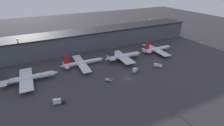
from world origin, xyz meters
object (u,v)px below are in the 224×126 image
airplane_3 (156,49)px  service_vehicle_1 (109,80)px  airplane_2 (123,56)px  service_vehicle_3 (135,70)px  service_vehicle_2 (59,101)px  airplane_0 (28,78)px  airplane_1 (82,63)px  service_vehicle_0 (157,65)px

airplane_3 → service_vehicle_1: airplane_3 is taller
airplane_2 → service_vehicle_3: bearing=-95.9°
airplane_3 → service_vehicle_2: size_ratio=5.02×
airplane_0 → airplane_1: bearing=12.8°
airplane_3 → service_vehicle_2: 114.88m
service_vehicle_2 → service_vehicle_3: size_ratio=1.33×
airplane_3 → service_vehicle_0: airplane_3 is taller
airplane_2 → service_vehicle_0: bearing=-52.0°
airplane_2 → airplane_1: bearing=172.7°
airplane_0 → airplane_3: 122.60m
service_vehicle_1 → airplane_0: bearing=-162.4°
service_vehicle_1 → service_vehicle_3: bearing=49.1°
service_vehicle_0 → airplane_3: bearing=103.0°
airplane_0 → service_vehicle_1: airplane_0 is taller
airplane_0 → service_vehicle_3: airplane_0 is taller
service_vehicle_0 → service_vehicle_3: size_ratio=1.17×
service_vehicle_0 → service_vehicle_1: service_vehicle_0 is taller
airplane_0 → service_vehicle_0: airplane_0 is taller
airplane_0 → service_vehicle_0: bearing=-11.2°
airplane_2 → service_vehicle_3: airplane_2 is taller
airplane_0 → service_vehicle_1: size_ratio=8.12×
airplane_1 → service_vehicle_1: size_ratio=7.55×
service_vehicle_2 → service_vehicle_3: 64.77m
airplane_2 → service_vehicle_3: size_ratio=6.80×
service_vehicle_2 → service_vehicle_0: bearing=23.3°
service_vehicle_3 → airplane_0: bearing=146.7°
service_vehicle_2 → airplane_2: bearing=44.8°
airplane_3 → service_vehicle_3: bearing=-146.8°
service_vehicle_1 → airplane_1: bearing=148.3°
service_vehicle_0 → service_vehicle_2: service_vehicle_2 is taller
airplane_0 → service_vehicle_3: (78.43, -21.69, -1.43)m
airplane_1 → airplane_2: bearing=-7.3°
airplane_3 → service_vehicle_1: 75.48m
airplane_3 → service_vehicle_0: size_ratio=5.71×
airplane_0 → airplane_2: airplane_2 is taller
airplane_2 → service_vehicle_3: (-3.14, -24.93, -1.78)m
airplane_3 → service_vehicle_1: bearing=-155.0°
airplane_2 → service_vehicle_2: (-66.54, -38.23, -1.87)m
service_vehicle_0 → service_vehicle_2: 86.55m
airplane_3 → service_vehicle_1: (-69.08, -30.35, -2.10)m
airplane_1 → service_vehicle_3: airplane_1 is taller
service_vehicle_1 → service_vehicle_0: bearing=45.1°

